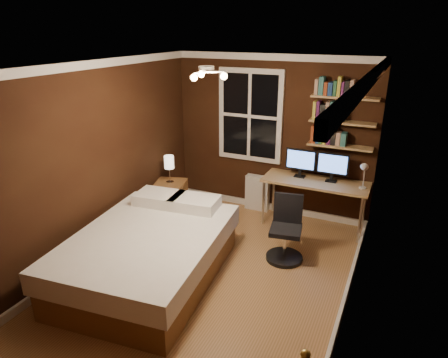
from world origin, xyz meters
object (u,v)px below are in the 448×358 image
at_px(nightstand, 171,199).
at_px(monitor_left, 301,163).
at_px(bed, 149,254).
at_px(desk, 315,185).
at_px(radiator, 258,193).
at_px(office_chair, 286,237).
at_px(desk_lamp, 364,176).
at_px(monitor_right, 332,168).
at_px(bedside_lamp, 169,169).

xyz_separation_m(nightstand, monitor_left, (1.88, 0.69, 0.66)).
height_order(nightstand, monitor_left, monitor_left).
relative_size(bed, nightstand, 4.11).
bearing_deg(desk, radiator, 168.33).
distance_m(radiator, monitor_left, 0.98).
height_order(monitor_left, office_chair, monitor_left).
bearing_deg(desk_lamp, office_chair, -128.62).
height_order(radiator, office_chair, office_chair).
bearing_deg(monitor_right, bedside_lamp, -163.64).
xyz_separation_m(desk, monitor_right, (0.21, 0.08, 0.28)).
relative_size(bed, radiator, 4.03).
bearing_deg(monitor_right, office_chair, -105.84).
bearing_deg(monitor_left, bedside_lamp, -159.84).
height_order(nightstand, office_chair, office_chair).
height_order(desk, desk_lamp, desk_lamp).
relative_size(monitor_left, office_chair, 0.53).
height_order(monitor_left, monitor_right, same).
bearing_deg(office_chair, monitor_right, 64.01).
xyz_separation_m(nightstand, desk, (2.14, 0.61, 0.38)).
relative_size(bed, desk, 1.54).
relative_size(bed, bedside_lamp, 5.46).
bearing_deg(nightstand, desk_lamp, -6.13).
xyz_separation_m(nightstand, monitor_right, (2.35, 0.69, 0.66)).
relative_size(nightstand, office_chair, 0.67).
bearing_deg(desk_lamp, bed, -135.90).
height_order(monitor_right, office_chair, monitor_right).
height_order(monitor_left, desk_lamp, desk_lamp).
relative_size(nightstand, monitor_left, 1.27).
bearing_deg(desk_lamp, nightstand, -169.54).
xyz_separation_m(nightstand, radiator, (1.17, 0.81, 0.01)).
distance_m(monitor_right, office_chair, 1.35).
bearing_deg(office_chair, desk, 73.82).
height_order(bedside_lamp, radiator, bedside_lamp).
xyz_separation_m(monitor_left, monitor_right, (0.47, 0.00, 0.00)).
relative_size(desk, desk_lamp, 3.51).
distance_m(bed, nightstand, 1.69).
relative_size(desk, monitor_right, 3.39).
distance_m(nightstand, office_chair, 2.08).
distance_m(radiator, office_chair, 1.54).
distance_m(desk, monitor_left, 0.39).
relative_size(radiator, office_chair, 0.68).
bearing_deg(monitor_left, desk_lamp, -10.57).
xyz_separation_m(desk_lamp, office_chair, (-0.78, -0.98, -0.64)).
relative_size(desk, office_chair, 1.78).
xyz_separation_m(bed, monitor_left, (1.21, 2.25, 0.63)).
distance_m(bedside_lamp, desk_lamp, 2.86).
bearing_deg(bed, desk_lamp, 37.89).
bearing_deg(bed, monitor_left, 55.39).
height_order(desk, monitor_left, monitor_left).
bearing_deg(radiator, monitor_left, -9.83).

